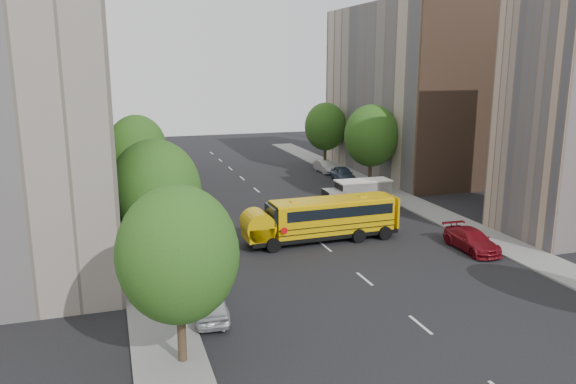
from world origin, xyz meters
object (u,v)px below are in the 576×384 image
school_bus (321,217)px  parked_car_3 (472,240)px  street_tree_1 (155,192)px  safari_truck (358,194)px  parked_car_0 (210,304)px  parked_car_1 (161,207)px  street_tree_4 (371,136)px  parked_car_4 (343,174)px  street_tree_0 (178,255)px  parked_car_2 (154,170)px  street_tree_5 (325,127)px  street_tree_2 (137,149)px  parked_car_5 (325,167)px

school_bus → parked_car_3: school_bus is taller
street_tree_1 → safari_truck: (17.25, 10.47, -3.66)m
parked_car_0 → parked_car_3: 18.58m
safari_truck → parked_car_1: (-15.85, 2.87, -0.56)m
street_tree_4 → parked_car_4: (-1.40, 3.35, -4.33)m
street_tree_1 → parked_car_1: size_ratio=1.76×
street_tree_0 → safari_truck: street_tree_0 is taller
school_bus → parked_car_0: bearing=-136.0°
street_tree_4 → parked_car_2: size_ratio=1.49×
safari_truck → parked_car_4: bearing=73.5°
street_tree_5 → safari_truck: street_tree_5 is taller
street_tree_4 → parked_car_3: 20.15m
parked_car_4 → parked_car_1: bearing=-152.4°
street_tree_0 → school_bus: street_tree_0 is taller
street_tree_2 → parked_car_3: bearing=-44.6°
street_tree_1 → street_tree_4: street_tree_4 is taller
street_tree_4 → safari_truck: 9.67m
street_tree_4 → parked_car_2: (-19.80, 11.83, -4.32)m
street_tree_2 → parked_car_4: size_ratio=1.75×
street_tree_2 → parked_car_5: bearing=22.2°
school_bus → parked_car_1: size_ratio=2.37×
parked_car_1 → parked_car_4: parked_car_4 is taller
parked_car_3 → parked_car_4: 22.91m
street_tree_0 → parked_car_4: 37.71m
parked_car_0 → parked_car_4: bearing=-119.5°
parked_car_2 → parked_car_3: parked_car_2 is taller
street_tree_5 → parked_car_5: bearing=-111.3°
parked_car_5 → parked_car_2: bearing=168.2°
parked_car_2 → parked_car_4: bearing=160.7°
parked_car_4 → parked_car_5: 5.07m
street_tree_1 → street_tree_4: bearing=39.3°
street_tree_1 → school_bus: 12.11m
parked_car_4 → parked_car_2: bearing=160.2°
street_tree_0 → parked_car_0: street_tree_0 is taller
street_tree_2 → parked_car_3: size_ratio=1.62×
safari_truck → street_tree_0: bearing=-129.5°
street_tree_2 → parked_car_1: bearing=-73.3°
street_tree_0 → parked_car_5: size_ratio=1.88×
parked_car_0 → parked_car_3: size_ratio=0.86×
parked_car_0 → street_tree_4: bearing=-125.0°
school_bus → safari_truck: size_ratio=1.84×
street_tree_0 → parked_car_4: street_tree_0 is taller
street_tree_0 → parked_car_0: bearing=64.6°
street_tree_5 → parked_car_2: (-19.80, -0.17, -3.95)m
parked_car_0 → parked_car_2: parked_car_2 is taller
street_tree_1 → parked_car_2: size_ratio=1.46×
street_tree_2 → safari_truck: 19.15m
street_tree_5 → parked_car_3: size_ratio=1.58×
street_tree_4 → parked_car_2: street_tree_4 is taller
safari_truck → parked_car_1: size_ratio=1.28×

